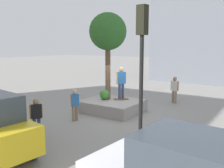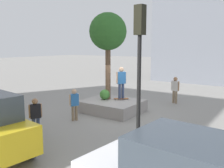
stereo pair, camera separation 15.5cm
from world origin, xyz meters
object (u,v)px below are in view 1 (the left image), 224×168
at_px(planter_ledge, 112,106).
at_px(passerby_with_bag, 175,88).
at_px(skateboard, 121,99).
at_px(plaza_tree, 108,33).
at_px(traffic_light_median, 142,58).
at_px(bystander_watching, 36,114).
at_px(pedestrian_crossing, 75,103).
at_px(skateboarder, 121,80).

xyz_separation_m(planter_ledge, passerby_with_bag, (-2.08, -3.85, 0.64)).
bearing_deg(planter_ledge, skateboard, -122.64).
xyz_separation_m(planter_ledge, skateboard, (-0.29, -0.46, 0.36)).
height_order(plaza_tree, passerby_with_bag, plaza_tree).
height_order(skateboard, traffic_light_median, traffic_light_median).
distance_m(skateboard, bystander_watching, 5.23).
distance_m(bystander_watching, pedestrian_crossing, 2.36).
relative_size(plaza_tree, skateboarder, 2.71).
distance_m(planter_ledge, pedestrian_crossing, 2.49).
xyz_separation_m(skateboard, skateboarder, (-0.00, 0.00, 1.01)).
bearing_deg(bystander_watching, skateboarder, -97.75).
bearing_deg(skateboarder, skateboard, -75.96).
height_order(planter_ledge, passerby_with_bag, passerby_with_bag).
distance_m(passerby_with_bag, pedestrian_crossing, 6.74).
xyz_separation_m(skateboard, bystander_watching, (0.70, 5.18, 0.20)).
height_order(planter_ledge, skateboard, skateboard).
bearing_deg(planter_ledge, plaza_tree, -26.34).
bearing_deg(plaza_tree, skateboarder, -159.53).
relative_size(traffic_light_median, bystander_watching, 3.12).
relative_size(planter_ledge, pedestrian_crossing, 1.98).
distance_m(traffic_light_median, passerby_with_bag, 8.68).
relative_size(skateboard, skateboarder, 0.43).
distance_m(bystander_watching, passerby_with_bag, 8.92).
relative_size(skateboard, traffic_light_median, 0.16).
xyz_separation_m(passerby_with_bag, pedestrian_crossing, (2.62, 6.21, -0.07)).
height_order(planter_ledge, traffic_light_median, traffic_light_median).
height_order(plaza_tree, pedestrian_crossing, plaza_tree).
bearing_deg(bystander_watching, planter_ledge, -94.97).
xyz_separation_m(planter_ledge, pedestrian_crossing, (0.54, 2.36, 0.57)).
height_order(skateboard, passerby_with_bag, passerby_with_bag).
bearing_deg(plaza_tree, traffic_light_median, 133.93).
bearing_deg(plaza_tree, bystander_watching, 89.91).
bearing_deg(traffic_light_median, bystander_watching, 5.14).
relative_size(traffic_light_median, passerby_with_bag, 2.86).
distance_m(planter_ledge, skateboarder, 1.48).
distance_m(plaza_tree, skateboarder, 2.65).
distance_m(plaza_tree, traffic_light_median, 6.37).
height_order(planter_ledge, plaza_tree, plaza_tree).
height_order(passerby_with_bag, pedestrian_crossing, passerby_with_bag).
height_order(bystander_watching, pedestrian_crossing, pedestrian_crossing).
bearing_deg(bystander_watching, skateboard, -97.75).
relative_size(plaza_tree, passerby_with_bag, 2.85).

